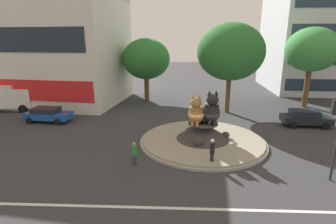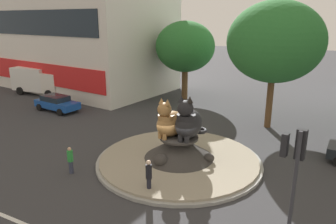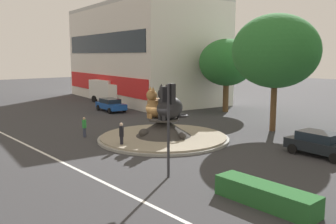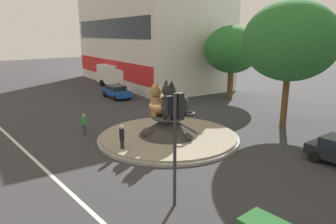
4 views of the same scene
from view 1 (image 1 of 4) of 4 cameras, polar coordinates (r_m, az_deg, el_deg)
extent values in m
plane|color=#333335|center=(20.71, 7.64, -6.63)|extent=(160.00, 160.00, 0.00)
cube|color=silver|center=(13.31, 11.00, -20.44)|extent=(112.00, 0.20, 0.01)
cylinder|color=gray|center=(20.68, 7.65, -6.39)|extent=(9.86, 9.86, 0.18)
cylinder|color=gray|center=(20.63, 7.66, -6.00)|extent=(9.47, 9.47, 0.12)
cone|color=#33302D|center=(20.37, 7.73, -4.12)|extent=(4.15, 4.15, 1.31)
cylinder|color=#33302D|center=(20.18, 7.80, -2.52)|extent=(2.28, 2.28, 0.12)
ellipsoid|color=#33302D|center=(20.96, 12.64, -4.97)|extent=(0.64, 0.57, 0.51)
ellipsoid|color=#33302D|center=(21.41, 4.95, -4.12)|extent=(0.71, 0.74, 0.57)
ellipsoid|color=#33302D|center=(19.06, 6.82, -6.54)|extent=(0.83, 0.82, 0.66)
ellipsoid|color=#9E703D|center=(19.87, 6.36, -0.34)|extent=(1.74, 2.30, 1.49)
cylinder|color=#9E703D|center=(19.43, 6.17, -0.18)|extent=(1.17, 1.17, 0.93)
sphere|color=#9E703D|center=(19.09, 6.17, 2.06)|extent=(0.82, 0.82, 0.82)
torus|color=#9E703D|center=(20.79, 7.60, -1.38)|extent=(1.03, 1.03, 0.19)
cone|color=#9E703D|center=(18.95, 6.89, 3.42)|extent=(0.40, 0.40, 0.34)
cone|color=#9E703D|center=(19.02, 5.54, 3.50)|extent=(0.40, 0.40, 0.34)
cylinder|color=#9E703D|center=(19.30, 6.44, -2.55)|extent=(0.26, 0.26, 0.37)
cylinder|color=#9E703D|center=(19.35, 5.45, -2.48)|extent=(0.26, 0.26, 0.37)
ellipsoid|color=black|center=(20.14, 9.36, 0.02)|extent=(1.62, 2.39, 1.66)
cylinder|color=black|center=(19.66, 9.63, 0.19)|extent=(1.16, 1.16, 1.04)
sphere|color=black|center=(19.29, 9.85, 2.67)|extent=(0.92, 0.92, 0.92)
torus|color=black|center=(21.28, 9.79, -1.02)|extent=(1.10, 1.10, 0.21)
cone|color=black|center=(19.23, 10.66, 4.21)|extent=(0.40, 0.40, 0.37)
cone|color=black|center=(19.13, 9.18, 4.22)|extent=(0.40, 0.40, 0.37)
cylinder|color=black|center=(19.58, 10.28, -2.38)|extent=(0.29, 0.29, 0.42)
cylinder|color=black|center=(19.50, 9.19, -2.40)|extent=(0.29, 0.29, 0.42)
cube|color=black|center=(16.42, 32.92, 0.85)|extent=(0.24, 0.31, 0.80)
cube|color=silver|center=(39.36, -29.15, 11.54)|extent=(26.69, 15.19, 12.67)
cylinder|color=brown|center=(34.30, -4.72, 5.01)|extent=(0.63, 0.63, 3.08)
ellipsoid|color=#286B2D|center=(33.81, -4.87, 11.65)|extent=(6.08, 6.08, 5.17)
cylinder|color=brown|center=(35.14, 28.33, 4.56)|extent=(0.62, 0.62, 4.42)
ellipsoid|color=#3D8E42|center=(34.71, 29.31, 11.99)|extent=(5.93, 5.93, 5.04)
cylinder|color=brown|center=(29.26, 13.12, 3.55)|extent=(0.50, 0.50, 3.80)
ellipsoid|color=#286B2D|center=(28.69, 13.70, 12.85)|extent=(7.10, 7.10, 6.03)
cylinder|color=#33384C|center=(17.00, -7.44, -10.42)|extent=(0.24, 0.24, 0.72)
cylinder|color=#288C38|center=(16.72, -7.52, -8.34)|extent=(0.32, 0.32, 0.63)
sphere|color=tan|center=(16.56, -7.57, -7.02)|extent=(0.21, 0.21, 0.21)
cylinder|color=black|center=(16.99, 9.69, -10.32)|extent=(0.23, 0.23, 0.83)
cylinder|color=black|center=(16.67, 9.81, -7.90)|extent=(0.31, 0.31, 0.73)
sphere|color=beige|center=(16.49, 9.89, -6.36)|extent=(0.24, 0.24, 0.24)
cube|color=black|center=(27.42, 28.27, -1.43)|extent=(4.44, 2.15, 0.65)
cube|color=#19232D|center=(27.19, 28.00, -0.21)|extent=(2.53, 1.79, 0.55)
cylinder|color=black|center=(28.89, 30.15, -1.57)|extent=(0.65, 0.26, 0.64)
cylinder|color=black|center=(27.28, 31.66, -2.69)|extent=(0.65, 0.26, 0.64)
cylinder|color=black|center=(27.84, 24.78, -1.45)|extent=(0.65, 0.26, 0.64)
cylinder|color=black|center=(26.17, 26.00, -2.62)|extent=(0.65, 0.26, 0.64)
cube|color=#19479E|center=(27.99, -25.00, -0.71)|extent=(4.61, 2.25, 0.64)
cube|color=#19232D|center=(27.98, -25.51, 0.40)|extent=(2.64, 1.83, 0.48)
cylinder|color=black|center=(28.04, -21.44, -0.97)|extent=(0.66, 0.29, 0.64)
cylinder|color=black|center=(26.58, -23.32, -2.05)|extent=(0.66, 0.29, 0.64)
cylinder|color=black|center=(29.60, -26.38, -0.70)|extent=(0.66, 0.29, 0.64)
cylinder|color=black|center=(28.21, -28.40, -1.69)|extent=(0.66, 0.29, 0.64)
cube|color=silver|center=(33.61, -29.04, 2.86)|extent=(2.03, 2.28, 2.16)
cylinder|color=black|center=(34.72, -27.97, 1.52)|extent=(0.92, 0.38, 0.90)
cylinder|color=black|center=(32.87, -29.49, 0.62)|extent=(0.92, 0.38, 0.90)
camera|label=2|loc=(9.95, 74.93, 7.70)|focal=33.97mm
camera|label=3|loc=(23.01, 88.10, -3.21)|focal=39.86mm
camera|label=4|loc=(18.64, 74.56, 2.24)|focal=33.14mm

